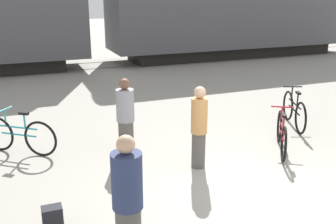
% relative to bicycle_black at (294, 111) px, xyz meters
% --- Properties ---
extents(ground_plane, '(80.00, 80.00, 0.00)m').
position_rel_bicycle_black_xyz_m(ground_plane, '(-2.73, -2.52, -0.40)').
color(ground_plane, gray).
extents(rail_near, '(37.40, 0.07, 0.01)m').
position_rel_bicycle_black_xyz_m(rail_near, '(-2.73, 8.97, -0.39)').
color(rail_near, '#4C4238').
rests_on(rail_near, ground_plane).
extents(rail_far, '(37.40, 0.07, 0.01)m').
position_rel_bicycle_black_xyz_m(rail_far, '(-2.73, 10.40, -0.39)').
color(rail_far, '#4C4238').
rests_on(rail_far, ground_plane).
extents(bicycle_black, '(0.70, 1.67, 0.94)m').
position_rel_bicycle_black_xyz_m(bicycle_black, '(0.00, 0.00, 0.00)').
color(bicycle_black, black).
rests_on(bicycle_black, ground_plane).
extents(bicycle_teal, '(1.41, 1.12, 0.92)m').
position_rel_bicycle_black_xyz_m(bicycle_teal, '(-6.26, 0.67, -0.01)').
color(bicycle_teal, black).
rests_on(bicycle_teal, ground_plane).
extents(bicycle_maroon, '(0.98, 1.52, 0.88)m').
position_rel_bicycle_black_xyz_m(bicycle_maroon, '(-1.22, -1.15, -0.02)').
color(bicycle_maroon, black).
rests_on(bicycle_maroon, ground_plane).
extents(person_in_grey, '(0.36, 0.36, 1.55)m').
position_rel_bicycle_black_xyz_m(person_in_grey, '(-4.22, -0.06, 0.37)').
color(person_in_grey, '#514C47').
rests_on(person_in_grey, ground_plane).
extents(person_in_tan, '(0.30, 0.30, 1.56)m').
position_rel_bicycle_black_xyz_m(person_in_tan, '(-3.15, -1.23, 0.39)').
color(person_in_tan, '#514C47').
rests_on(person_in_tan, ground_plane).
extents(person_in_navy, '(0.37, 0.37, 1.66)m').
position_rel_bicycle_black_xyz_m(person_in_navy, '(-5.10, -3.34, 0.42)').
color(person_in_navy, '#514C47').
rests_on(person_in_navy, ground_plane).
extents(backpack, '(0.28, 0.20, 0.34)m').
position_rel_bicycle_black_xyz_m(backpack, '(-5.92, -2.31, -0.23)').
color(backpack, black).
rests_on(backpack, ground_plane).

